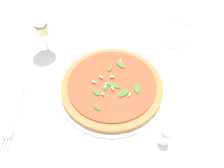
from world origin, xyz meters
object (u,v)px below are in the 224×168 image
(side_plate_white, at_px, (173,33))
(pizza_arugula_main, at_px, (112,86))
(fork, at_px, (14,117))
(wine_glass, at_px, (40,25))
(shaker_pepper, at_px, (165,136))

(side_plate_white, bearing_deg, pizza_arugula_main, -36.71)
(fork, bearing_deg, wine_glass, 171.22)
(side_plate_white, bearing_deg, shaker_pepper, -7.91)
(shaker_pepper, bearing_deg, side_plate_white, 172.09)
(shaker_pepper, bearing_deg, pizza_arugula_main, -136.15)
(pizza_arugula_main, xyz_separation_m, fork, (0.13, -0.28, -0.01))
(wine_glass, relative_size, side_plate_white, 0.99)
(pizza_arugula_main, distance_m, side_plate_white, 0.37)
(pizza_arugula_main, bearing_deg, shaker_pepper, 43.85)
(pizza_arugula_main, relative_size, wine_glass, 2.04)
(fork, bearing_deg, shaker_pepper, 81.53)
(pizza_arugula_main, distance_m, wine_glass, 0.32)
(side_plate_white, bearing_deg, wine_glass, -73.99)
(wine_glass, height_order, shaker_pepper, wine_glass)
(wine_glass, height_order, fork, wine_glass)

